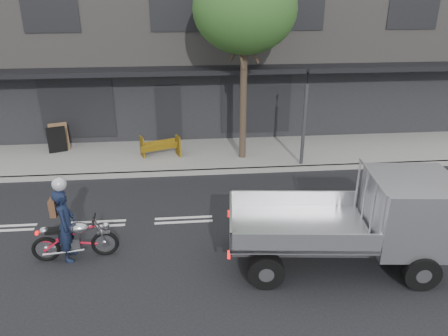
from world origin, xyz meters
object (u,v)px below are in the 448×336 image
Objects in this scene: construction_barrier at (160,148)px; sandwich_board at (57,140)px; flatbed_ute at (390,215)px; motorcycle at (75,238)px; street_tree at (245,10)px; rider at (66,225)px; traffic_light_pole at (304,123)px.

construction_barrier is 3.94m from sandwich_board.
sandwich_board is (-9.29, 7.66, -0.62)m from flatbed_ute.
motorcycle is 7.31m from flatbed_ute.
street_tree reaches higher than construction_barrier.
flatbed_ute is (7.21, -0.90, 0.77)m from motorcycle.
street_tree is 8.73m from rider.
flatbed_ute is 3.64× the size of construction_barrier.
rider is at bearing -93.80° from sandwich_board.
construction_barrier is (-5.45, 6.81, -0.76)m from flatbed_ute.
street_tree reaches higher than flatbed_ute.
rider is 1.29× the size of construction_barrier.
street_tree is 8.12m from flatbed_ute.
motorcycle is at bearing -94.97° from rider.
sandwich_board is at bearing 171.61° from street_tree.
traffic_light_pole is 1.74× the size of motorcycle.
sandwich_board is (-2.09, 6.76, 0.15)m from motorcycle.
rider is 1.71× the size of sandwich_board.
construction_barrier is at bearing 134.66° from flatbed_ute.
rider is 6.22m from construction_barrier.
traffic_light_pole reaches higher than construction_barrier.
traffic_light_pole is 0.68× the size of flatbed_ute.
street_tree reaches higher than sandwich_board.
rider is at bearing -130.53° from street_tree.
rider is at bearing 178.99° from flatbed_ute.
rider is at bearing 175.03° from motorcycle.
rider reaches higher than sandwich_board.
street_tree is 4.23m from traffic_light_pole.
traffic_light_pole is at bearing 100.38° from flatbed_ute.
sandwich_board is (-3.84, 0.85, 0.14)m from construction_barrier.
traffic_light_pole is at bearing -31.64° from sandwich_board.
street_tree is at bearing -28.16° from sandwich_board.
traffic_light_pole is at bearing 30.91° from motorcycle.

